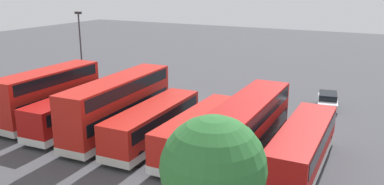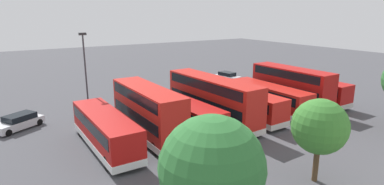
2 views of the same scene
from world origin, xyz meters
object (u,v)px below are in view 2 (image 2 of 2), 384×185
at_px(bus_single_deck_fourth, 242,103).
at_px(bus_single_deck_sixth, 180,114).
at_px(bus_double_decker_seventh, 148,111).
at_px(lamp_post_tall, 86,71).
at_px(bus_double_decker_fifth, 212,99).
at_px(car_small_green, 19,122).
at_px(bus_single_deck_far_end, 105,130).
at_px(bus_single_deck_third, 269,97).
at_px(car_hatchback_silver, 228,77).
at_px(bus_double_decker_second, 291,86).
at_px(bus_single_deck_near_end, 306,88).

xyz_separation_m(bus_single_deck_fourth, bus_single_deck_sixth, (7.35, -0.22, 0.00)).
relative_size(bus_double_decker_seventh, lamp_post_tall, 1.14).
xyz_separation_m(bus_double_decker_fifth, bus_single_deck_sixth, (3.83, 0.25, -0.83)).
height_order(bus_single_deck_fourth, car_small_green, bus_single_deck_fourth).
distance_m(bus_single_deck_far_end, lamp_post_tall, 8.76).
bearing_deg(bus_double_decker_seventh, bus_single_deck_third, 179.68).
height_order(bus_single_deck_fourth, car_hatchback_silver, bus_single_deck_fourth).
distance_m(bus_double_decker_seventh, lamp_post_tall, 8.72).
bearing_deg(lamp_post_tall, car_small_green, -6.97).
relative_size(bus_double_decker_fifth, bus_double_decker_seventh, 1.20).
bearing_deg(bus_single_deck_fourth, bus_double_decker_fifth, -7.60).
xyz_separation_m(bus_double_decker_second, car_hatchback_silver, (-2.63, -15.10, -1.75)).
xyz_separation_m(bus_double_decker_second, bus_single_deck_third, (3.58, 0.13, -0.83)).
distance_m(bus_single_deck_fourth, lamp_post_tall, 16.27).
distance_m(bus_single_deck_sixth, lamp_post_tall, 10.57).
relative_size(bus_double_decker_second, bus_single_deck_fourth, 0.97).
bearing_deg(bus_double_decker_second, bus_single_deck_third, 2.01).
bearing_deg(bus_double_decker_second, car_small_green, -16.86).
bearing_deg(bus_single_deck_third, bus_double_decker_second, -177.99).
bearing_deg(lamp_post_tall, bus_single_deck_near_end, 163.91).
distance_m(bus_double_decker_seventh, bus_single_deck_far_end, 3.99).
height_order(bus_double_decker_second, lamp_post_tall, lamp_post_tall).
distance_m(bus_double_decker_second, bus_single_deck_sixth, 14.86).
bearing_deg(bus_single_deck_sixth, bus_single_deck_third, 179.10).
distance_m(bus_double_decker_seventh, car_hatchback_silver, 25.77).
bearing_deg(bus_single_deck_far_end, bus_single_deck_third, -179.20).
relative_size(bus_single_deck_sixth, car_hatchback_silver, 2.53).
bearing_deg(car_hatchback_silver, bus_single_deck_fourth, 56.47).
height_order(bus_double_decker_second, bus_single_deck_sixth, bus_double_decker_second).
bearing_deg(lamp_post_tall, bus_double_decker_seventh, 112.57).
xyz_separation_m(bus_single_deck_near_end, bus_double_decker_seventh, (21.55, 0.53, 0.82)).
bearing_deg(bus_single_deck_third, car_small_green, -19.46).
relative_size(bus_single_deck_fourth, bus_single_deck_sixth, 0.94).
bearing_deg(bus_single_deck_sixth, bus_double_decker_fifth, -176.28).
xyz_separation_m(bus_single_deck_sixth, car_hatchback_silver, (-17.47, -15.05, -0.92)).
distance_m(car_small_green, lamp_post_tall, 7.78).
relative_size(bus_single_deck_sixth, bus_double_decker_seventh, 1.11).
distance_m(bus_single_deck_near_end, bus_single_deck_far_end, 25.45).
bearing_deg(bus_single_deck_far_end, car_small_green, -57.25).
bearing_deg(bus_double_decker_second, bus_double_decker_fifth, -1.56).
height_order(bus_single_deck_fourth, lamp_post_tall, lamp_post_tall).
height_order(bus_single_deck_near_end, bus_single_deck_third, same).
height_order(car_hatchback_silver, car_small_green, same).
xyz_separation_m(bus_single_deck_near_end, bus_single_deck_fourth, (10.88, 0.65, -0.00)).
bearing_deg(bus_single_deck_third, bus_single_deck_fourth, 0.66).
bearing_deg(car_hatchback_silver, bus_double_decker_seventh, 36.08).
distance_m(bus_single_deck_fourth, bus_double_decker_seventh, 10.70).
xyz_separation_m(car_hatchback_silver, car_small_green, (30.32, 6.70, 0.00)).
bearing_deg(bus_single_deck_near_end, bus_single_deck_far_end, 1.95).
distance_m(bus_single_deck_sixth, bus_single_deck_far_end, 7.22).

